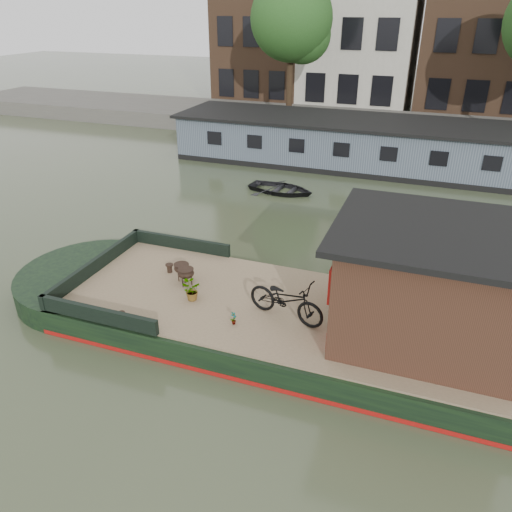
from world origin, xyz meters
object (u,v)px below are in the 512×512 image
(cabin, at_px, (432,284))
(dinghy, at_px, (281,186))
(brazier_rear, at_px, (182,272))
(bicycle, at_px, (286,299))
(brazier_front, at_px, (186,277))

(cabin, bearing_deg, dinghy, 123.24)
(brazier_rear, height_order, dinghy, brazier_rear)
(bicycle, xyz_separation_m, dinghy, (-3.11, 9.51, -0.85))
(brazier_front, xyz_separation_m, dinghy, (-0.40, 8.97, -0.59))
(bicycle, height_order, brazier_front, bicycle)
(brazier_rear, bearing_deg, cabin, -3.65)
(brazier_front, distance_m, brazier_rear, 0.32)
(bicycle, xyz_separation_m, brazier_front, (-2.71, 0.54, -0.25))
(dinghy, bearing_deg, bicycle, -154.60)
(brazier_front, bearing_deg, brazier_rear, 137.06)
(brazier_front, height_order, brazier_rear, brazier_front)
(brazier_rear, bearing_deg, dinghy, 91.08)
(brazier_rear, distance_m, dinghy, 8.78)
(brazier_front, bearing_deg, bicycle, -11.27)
(cabin, xyz_separation_m, bicycle, (-2.88, -0.39, -0.75))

